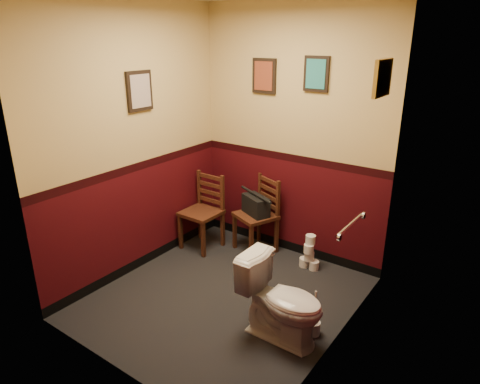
# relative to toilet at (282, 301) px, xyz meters

# --- Properties ---
(floor) EXTENTS (2.20, 2.40, 0.00)m
(floor) POSITION_rel_toilet_xyz_m (-0.72, 0.18, -0.35)
(floor) COLOR black
(floor) RESTS_ON ground
(wall_back) EXTENTS (2.20, 0.00, 2.70)m
(wall_back) POSITION_rel_toilet_xyz_m (-0.72, 1.38, 1.00)
(wall_back) COLOR #38080C
(wall_back) RESTS_ON ground
(wall_front) EXTENTS (2.20, 0.00, 2.70)m
(wall_front) POSITION_rel_toilet_xyz_m (-0.72, -1.02, 1.00)
(wall_front) COLOR #38080C
(wall_front) RESTS_ON ground
(wall_left) EXTENTS (0.00, 2.40, 2.70)m
(wall_left) POSITION_rel_toilet_xyz_m (-1.82, 0.18, 1.00)
(wall_left) COLOR #38080C
(wall_left) RESTS_ON ground
(wall_right) EXTENTS (0.00, 2.40, 2.70)m
(wall_right) POSITION_rel_toilet_xyz_m (0.38, 0.18, 1.00)
(wall_right) COLOR #38080C
(wall_right) RESTS_ON ground
(grab_bar) EXTENTS (0.05, 0.56, 0.06)m
(grab_bar) POSITION_rel_toilet_xyz_m (0.35, 0.43, 0.60)
(grab_bar) COLOR silver
(grab_bar) RESTS_ON wall_right
(framed_print_back_a) EXTENTS (0.28, 0.04, 0.36)m
(framed_print_back_a) POSITION_rel_toilet_xyz_m (-1.07, 1.36, 1.60)
(framed_print_back_a) COLOR black
(framed_print_back_a) RESTS_ON wall_back
(framed_print_back_b) EXTENTS (0.26, 0.04, 0.34)m
(framed_print_back_b) POSITION_rel_toilet_xyz_m (-0.47, 1.36, 1.65)
(framed_print_back_b) COLOR black
(framed_print_back_b) RESTS_ON wall_back
(framed_print_left) EXTENTS (0.04, 0.30, 0.38)m
(framed_print_left) POSITION_rel_toilet_xyz_m (-1.80, 0.28, 1.50)
(framed_print_left) COLOR black
(framed_print_left) RESTS_ON wall_left
(framed_print_right) EXTENTS (0.04, 0.34, 0.28)m
(framed_print_right) POSITION_rel_toilet_xyz_m (0.36, 0.78, 1.70)
(framed_print_right) COLOR olive
(framed_print_right) RESTS_ON wall_right
(toilet) EXTENTS (0.71, 0.40, 0.70)m
(toilet) POSITION_rel_toilet_xyz_m (0.00, 0.00, 0.00)
(toilet) COLOR white
(toilet) RESTS_ON floor
(toilet_brush) EXTENTS (0.12, 0.12, 0.42)m
(toilet_brush) POSITION_rel_toilet_xyz_m (0.20, 0.19, -0.28)
(toilet_brush) COLOR silver
(toilet_brush) RESTS_ON floor
(chair_left) EXTENTS (0.41, 0.41, 0.87)m
(chair_left) POSITION_rel_toilet_xyz_m (-1.57, 0.89, 0.09)
(chair_left) COLOR #5B2D1B
(chair_left) RESTS_ON floor
(chair_right) EXTENTS (0.53, 0.53, 0.86)m
(chair_right) POSITION_rel_toilet_xyz_m (-1.00, 1.19, 0.09)
(chair_right) COLOR #5B2D1B
(chair_right) RESTS_ON floor
(handbag) EXTENTS (0.38, 0.30, 0.25)m
(handbag) POSITION_rel_toilet_xyz_m (-1.02, 1.15, 0.21)
(handbag) COLOR black
(handbag) RESTS_ON chair_right
(tp_stack) EXTENTS (0.22, 0.13, 0.38)m
(tp_stack) POSITION_rel_toilet_xyz_m (-0.32, 1.14, -0.18)
(tp_stack) COLOR silver
(tp_stack) RESTS_ON floor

